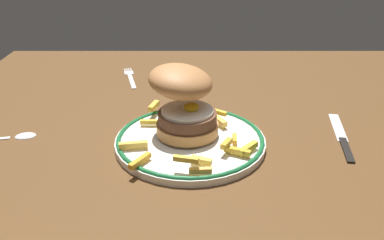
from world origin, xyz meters
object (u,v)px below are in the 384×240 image
knife (345,140)px  spoon (18,135)px  fork (132,77)px  dinner_plate (192,140)px  burger (185,99)px

knife → spoon: (-56.53, 1.19, 0.10)cm
knife → fork: bearing=142.5°
knife → spoon: size_ratio=1.35×
dinner_plate → burger: size_ratio=1.85×
dinner_plate → spoon: 30.47cm
dinner_plate → burger: 7.02cm
dinner_plate → fork: bearing=114.1°
burger → fork: bearing=114.0°
fork → knife: 51.43cm
burger → spoon: 30.06cm
dinner_plate → knife: size_ratio=1.39×
burger → spoon: size_ratio=1.02×
burger → spoon: (-29.24, 0.18, -6.97)cm
dinner_plate → spoon: size_ratio=1.88×
dinner_plate → knife: 26.22cm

